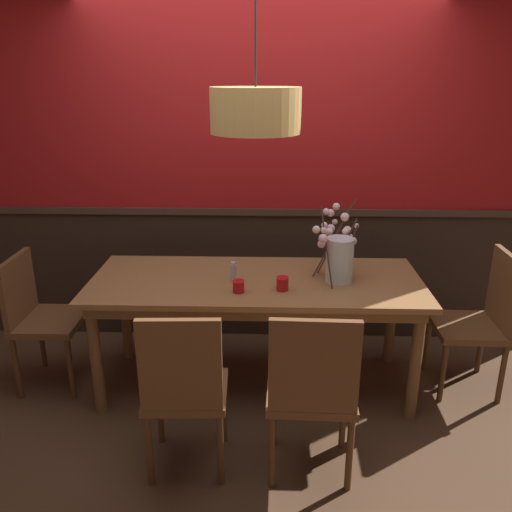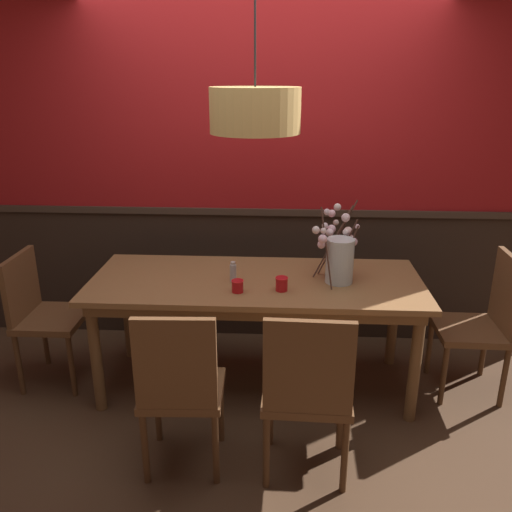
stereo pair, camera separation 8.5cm
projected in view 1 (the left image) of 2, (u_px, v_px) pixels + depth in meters
ground_plane at (256, 383)px, 3.61m from camera, size 24.00×24.00×0.00m
back_wall at (259, 153)px, 3.86m from camera, size 4.53×0.14×2.95m
dining_table at (256, 291)px, 3.38m from camera, size 2.12×0.85×0.78m
chair_near_side_left at (184, 386)px, 2.65m from camera, size 0.44×0.41×0.95m
chair_head_west_end at (39, 313)px, 3.46m from camera, size 0.42×0.45×0.91m
chair_head_east_end at (482, 316)px, 3.41m from camera, size 0.44×0.44×0.96m
chair_near_side_right at (312, 388)px, 2.61m from camera, size 0.46×0.40×0.96m
vase_with_blossoms at (339, 256)px, 3.28m from camera, size 0.31×0.41×0.49m
candle_holder_nearer_center at (238, 286)px, 3.14m from camera, size 0.07×0.07×0.08m
candle_holder_nearer_edge at (282, 284)px, 3.16m from camera, size 0.08×0.08×0.09m
condiment_bottle at (233, 272)px, 3.29m from camera, size 0.04×0.04×0.13m
pendant_lamp at (256, 110)px, 2.92m from camera, size 0.51×0.51×1.25m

